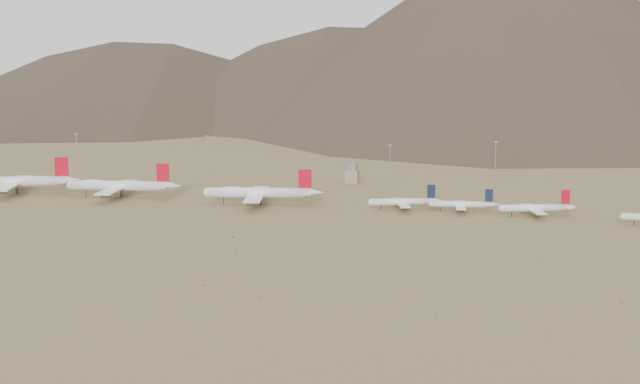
% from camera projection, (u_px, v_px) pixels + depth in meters
% --- Properties ---
extents(ground, '(3000.00, 3000.00, 0.00)m').
position_uv_depth(ground, '(246.00, 217.00, 454.74)').
color(ground, '#9D7F51').
rests_on(ground, ground).
extents(widebody_west, '(69.85, 55.49, 21.46)m').
position_uv_depth(widebody_west, '(15.00, 181.00, 520.79)').
color(widebody_west, white).
rests_on(widebody_west, ground).
extents(widebody_centre, '(67.25, 52.35, 20.07)m').
position_uv_depth(widebody_centre, '(120.00, 186.00, 508.95)').
color(widebody_centre, white).
rests_on(widebody_centre, ground).
extents(widebody_east, '(65.57, 51.42, 19.72)m').
position_uv_depth(widebody_east, '(259.00, 193.00, 486.40)').
color(widebody_east, white).
rests_on(widebody_east, ground).
extents(narrowbody_a, '(38.64, 28.82, 13.27)m').
position_uv_depth(narrowbody_a, '(404.00, 202.00, 473.02)').
color(narrowbody_a, white).
rests_on(narrowbody_a, ground).
extents(narrowbody_b, '(37.06, 26.92, 12.27)m').
position_uv_depth(narrowbody_b, '(463.00, 204.00, 467.26)').
color(narrowbody_b, white).
rests_on(narrowbody_b, ground).
extents(narrowbody_c, '(39.83, 29.58, 13.56)m').
position_uv_depth(narrowbody_c, '(537.00, 208.00, 455.22)').
color(narrowbody_c, white).
rests_on(narrowbody_c, ground).
extents(control_tower, '(8.00, 8.00, 12.00)m').
position_uv_depth(control_tower, '(352.00, 175.00, 561.35)').
color(control_tower, gray).
rests_on(control_tower, ground).
extents(mast_far_west, '(2.00, 0.60, 25.70)m').
position_uv_depth(mast_far_west, '(77.00, 150.00, 612.49)').
color(mast_far_west, gray).
rests_on(mast_far_west, ground).
extents(mast_west, '(2.00, 0.60, 25.70)m').
position_uv_depth(mast_west, '(207.00, 153.00, 599.54)').
color(mast_west, gray).
rests_on(mast_west, ground).
extents(mast_centre, '(2.00, 0.60, 25.70)m').
position_uv_depth(mast_centre, '(390.00, 163.00, 548.64)').
color(mast_centre, gray).
rests_on(mast_centre, ground).
extents(mast_east, '(2.00, 0.60, 25.70)m').
position_uv_depth(mast_east, '(495.00, 159.00, 565.27)').
color(mast_east, gray).
rests_on(mast_east, ground).
extents(desert_scrub, '(440.75, 175.17, 0.84)m').
position_uv_depth(desert_scrub, '(94.00, 253.00, 375.59)').
color(desert_scrub, olive).
rests_on(desert_scrub, ground).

